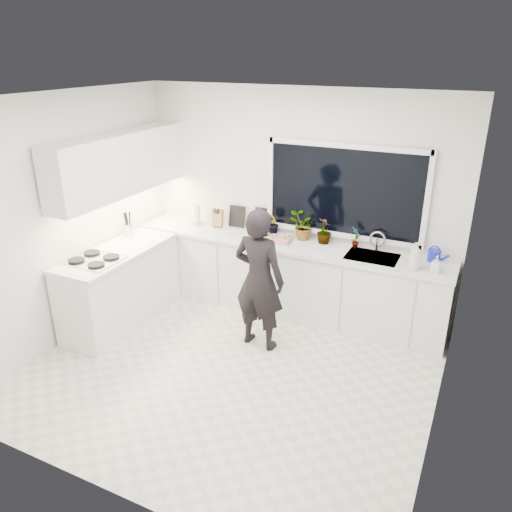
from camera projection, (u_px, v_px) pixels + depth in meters
The scene contains 25 objects.
floor at pixel (231, 370), 5.19m from camera, with size 4.00×3.50×0.02m, color beige.
wall_back at pixel (296, 201), 6.12m from camera, with size 4.00×0.02×2.70m, color white.
wall_left at pixel (67, 220), 5.46m from camera, with size 0.02×3.50×2.70m, color white.
wall_right at pixel (456, 291), 3.86m from camera, with size 0.02×3.50×2.70m, color white.
ceiling at pixel (224, 98), 4.13m from camera, with size 4.00×3.50×0.02m, color white.
window at pixel (344, 192), 5.78m from camera, with size 1.80×0.02×1.00m, color black.
base_cabinets_back at pixel (285, 278), 6.22m from camera, with size 3.92×0.58×0.88m, color white.
base_cabinets_left at pixel (121, 287), 5.97m from camera, with size 0.58×1.60×0.88m, color white.
countertop_back at pixel (286, 244), 6.03m from camera, with size 3.94×0.62×0.04m, color silver.
countertop_left at pixel (117, 252), 5.79m from camera, with size 0.62×1.60×0.04m, color silver.
upper_cabinets at pixel (120, 164), 5.76m from camera, with size 0.34×2.10×0.70m, color white.
sink at pixel (372, 261), 5.63m from camera, with size 0.58×0.42×0.14m, color silver.
faucet at pixel (377, 242), 5.74m from camera, with size 0.03×0.03×0.22m, color silver.
stovetop at pixel (94, 259), 5.50m from camera, with size 0.56×0.48×0.03m, color black.
person at pixel (259, 280), 5.33m from camera, with size 0.58×0.38×1.60m, color black.
pizza_tray at pixel (274, 240), 6.06m from camera, with size 0.44×0.33×0.03m, color #B0B0B5.
pizza at pixel (274, 238), 6.05m from camera, with size 0.40×0.29×0.01m, color red.
watering_can at pixel (434, 256), 5.46m from camera, with size 0.14×0.14×0.13m, color #131DB5.
paper_towel_roll at pixel (196, 215), 6.60m from camera, with size 0.11×0.11×0.26m, color white.
knife_block at pixel (218, 218), 6.52m from camera, with size 0.13×0.10×0.22m, color brown.
utensil_crock at pixel (129, 230), 6.20m from camera, with size 0.13×0.13×0.16m, color silver.
picture_frame_large at pixel (237, 216), 6.49m from camera, with size 0.22×0.02×0.28m, color black.
picture_frame_small at pixel (264, 220), 6.34m from camera, with size 0.25×0.02×0.30m, color black.
herb_plants at pixel (307, 228), 6.02m from camera, with size 1.19×0.38×0.34m.
soap_bottles at pixel (421, 258), 5.22m from camera, with size 0.35×0.16×0.30m.
Camera 1 is at (2.11, -3.78, 3.10)m, focal length 35.00 mm.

